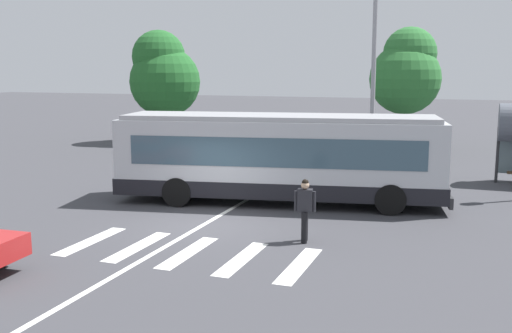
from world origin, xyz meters
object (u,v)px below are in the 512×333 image
parked_car_white (303,144)px  parked_car_black (353,146)px  pedestrian_crossing_street (305,207)px  background_tree_left (163,74)px  twin_arm_street_lamp (374,44)px  parked_car_teal (254,141)px  city_transit_bus (279,158)px  background_tree_right (406,72)px

parked_car_white → parked_car_black: size_ratio=1.02×
pedestrian_crossing_street → background_tree_left: background_tree_left is taller
twin_arm_street_lamp → background_tree_left: size_ratio=1.32×
pedestrian_crossing_street → parked_car_teal: 16.36m
city_transit_bus → parked_car_teal: bearing=114.7°
parked_car_white → twin_arm_street_lamp: (4.11, -3.55, 4.90)m
parked_car_black → twin_arm_street_lamp: (1.44, -3.43, 4.90)m
parked_car_black → twin_arm_street_lamp: 6.15m
parked_car_white → pedestrian_crossing_street: bearing=-74.1°
background_tree_left → background_tree_right: size_ratio=1.00×
parked_car_teal → background_tree_right: (7.28, 5.85, 3.69)m
parked_car_black → background_tree_right: background_tree_right is taller
parked_car_black → twin_arm_street_lamp: size_ratio=0.49×
parked_car_teal → background_tree_right: size_ratio=0.66×
city_transit_bus → parked_car_teal: 11.59m
background_tree_left → background_tree_right: background_tree_right is taller
twin_arm_street_lamp → background_tree_left: (-14.30, 7.32, -1.40)m
parked_car_teal → parked_car_white: (2.80, -0.21, 0.00)m
city_transit_bus → background_tree_right: background_tree_right is taller
parked_car_white → twin_arm_street_lamp: bearing=-40.9°
pedestrian_crossing_street → background_tree_left: bearing=128.0°
background_tree_left → parked_car_teal: bearing=-25.8°
parked_car_teal → twin_arm_street_lamp: (6.91, -3.76, 4.90)m
pedestrian_crossing_street → background_tree_left: size_ratio=0.24×
twin_arm_street_lamp → background_tree_right: 9.70m
pedestrian_crossing_street → background_tree_left: (-14.34, 18.38, 3.30)m
parked_car_teal → background_tree_left: 8.92m
parked_car_white → city_transit_bus: bearing=-78.8°
pedestrian_crossing_street → parked_car_teal: size_ratio=0.37×
parked_car_white → background_tree_left: (-10.19, 3.77, 3.50)m
background_tree_right → parked_car_white: bearing=-126.5°
parked_car_teal → parked_car_black: size_ratio=1.02×
parked_car_teal → background_tree_left: background_tree_left is taller
twin_arm_street_lamp → background_tree_right: (0.37, 9.61, -1.21)m
twin_arm_street_lamp → parked_car_black: bearing=112.7°
pedestrian_crossing_street → parked_car_white: (-4.15, 14.61, -0.20)m
background_tree_left → background_tree_right: bearing=8.9°
city_transit_bus → parked_car_white: (-2.03, 10.30, -0.82)m
parked_car_black → background_tree_left: size_ratio=0.64×
parked_car_teal → background_tree_left: size_ratio=0.66×
pedestrian_crossing_street → parked_car_black: size_ratio=0.38×
parked_car_black → background_tree_left: bearing=163.2°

